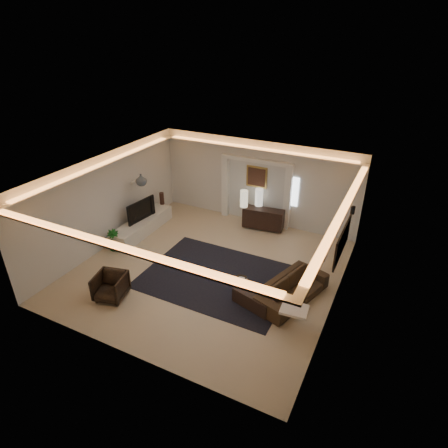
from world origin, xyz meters
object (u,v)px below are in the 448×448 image
at_px(sofa, 293,289).
at_px(armchair, 111,286).
at_px(console, 263,218).
at_px(coffee_table, 256,298).

distance_m(sofa, armchair, 4.61).
height_order(console, coffee_table, console).
relative_size(console, coffee_table, 1.29).
bearing_deg(console, armchair, -118.40).
bearing_deg(coffee_table, sofa, 56.68).
xyz_separation_m(sofa, coffee_table, (-0.74, -0.62, -0.11)).
bearing_deg(console, sofa, -63.66).
bearing_deg(coffee_table, console, 125.38).
bearing_deg(armchair, coffee_table, 8.49).
relative_size(console, sofa, 0.64).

